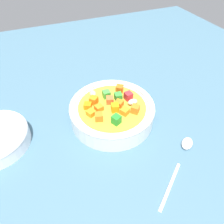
# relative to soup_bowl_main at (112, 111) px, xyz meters

# --- Properties ---
(ground_plane) EXTENTS (1.40, 1.40, 0.02)m
(ground_plane) POSITION_rel_soup_bowl_main_xyz_m (0.00, 0.00, -0.04)
(ground_plane) COLOR #42667A
(soup_bowl_main) EXTENTS (0.21, 0.21, 0.07)m
(soup_bowl_main) POSITION_rel_soup_bowl_main_xyz_m (0.00, 0.00, 0.00)
(soup_bowl_main) COLOR white
(soup_bowl_main) RESTS_ON ground_plane
(spoon) EXTENTS (0.16, 0.13, 0.01)m
(spoon) POSITION_rel_soup_bowl_main_xyz_m (-0.09, 0.17, -0.02)
(spoon) COLOR silver
(spoon) RESTS_ON ground_plane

